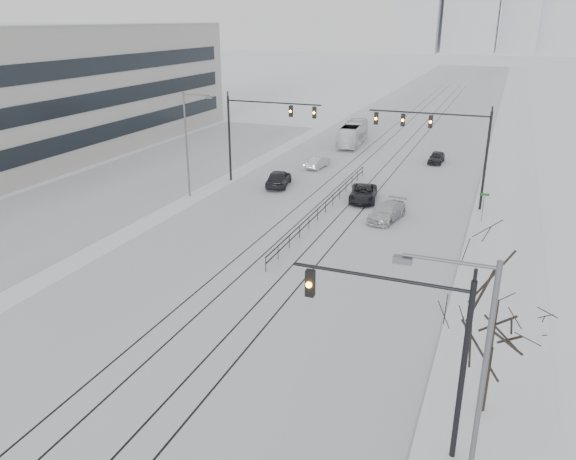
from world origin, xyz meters
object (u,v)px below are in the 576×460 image
object	(u,v)px
box_truck	(353,134)
sedan_nb_far	(436,158)
bare_tree	(495,313)
traffic_mast_near	(416,339)
sedan_nb_right	(387,212)
sedan_sb_outer	(318,162)
sedan_nb_front	(363,193)
sedan_sb_inner	(279,178)

from	to	relation	value
box_truck	sedan_nb_far	bearing A→B (deg)	146.36
bare_tree	sedan_nb_far	world-z (taller)	bare_tree
traffic_mast_near	sedan_nb_right	size ratio (longest dim) A/B	1.56
sedan_sb_outer	sedan_nb_far	xyz separation A→B (m)	(11.23, 6.64, -0.00)
sedan_nb_front	traffic_mast_near	bearing A→B (deg)	-82.59
bare_tree	sedan_sb_outer	bearing A→B (deg)	118.04
sedan_nb_far	box_truck	distance (m)	12.55
bare_tree	sedan_nb_right	size ratio (longest dim) A/B	1.36
sedan_nb_front	sedan_nb_far	size ratio (longest dim) A/B	1.32
sedan_nb_right	sedan_nb_far	bearing A→B (deg)	97.33
sedan_sb_outer	sedan_nb_far	size ratio (longest dim) A/B	1.04
sedan_nb_front	box_truck	distance (m)	23.07
sedan_sb_inner	sedan_nb_front	bearing A→B (deg)	159.38
traffic_mast_near	box_truck	distance (m)	52.75
sedan_sb_outer	sedan_nb_far	bearing A→B (deg)	-142.42
sedan_nb_front	sedan_nb_far	bearing A→B (deg)	65.88
sedan_sb_outer	sedan_nb_right	bearing A→B (deg)	134.09
sedan_nb_right	sedan_sb_outer	bearing A→B (deg)	137.65
sedan_sb_inner	box_truck	distance (m)	20.59
sedan_nb_right	box_truck	distance (m)	27.89
traffic_mast_near	box_truck	size ratio (longest dim) A/B	0.73
sedan_sb_outer	sedan_nb_right	xyz separation A→B (m)	(10.11, -13.36, 0.04)
sedan_sb_inner	box_truck	xyz separation A→B (m)	(1.48, 20.52, 0.55)
bare_tree	sedan_nb_far	xyz separation A→B (m)	(-7.16, 41.17, -3.88)
bare_tree	sedan_nb_front	world-z (taller)	bare_tree
traffic_mast_near	box_truck	world-z (taller)	traffic_mast_near
sedan_sb_inner	sedan_sb_outer	xyz separation A→B (m)	(1.21, 7.80, -0.17)
bare_tree	sedan_sb_inner	xyz separation A→B (m)	(-19.60, 26.72, -3.71)
bare_tree	sedan_nb_right	world-z (taller)	bare_tree
sedan_nb_front	bare_tree	bearing A→B (deg)	-75.95
sedan_nb_right	sedan_nb_far	world-z (taller)	sedan_nb_right
traffic_mast_near	bare_tree	bearing A→B (deg)	51.24
sedan_sb_inner	sedan_nb_right	size ratio (longest dim) A/B	1.02
sedan_nb_far	sedan_sb_inner	bearing A→B (deg)	-128.39
sedan_sb_inner	sedan_nb_far	bearing A→B (deg)	-141.43
traffic_mast_near	sedan_sb_outer	size ratio (longest dim) A/B	1.89
sedan_sb_inner	sedan_sb_outer	distance (m)	7.90
sedan_nb_front	sedan_nb_right	world-z (taller)	sedan_nb_front
sedan_nb_right	box_truck	xyz separation A→B (m)	(-9.84, 26.08, 0.68)
sedan_sb_outer	box_truck	world-z (taller)	box_truck
sedan_sb_inner	sedan_nb_front	size ratio (longest dim) A/B	0.97
traffic_mast_near	bare_tree	distance (m)	3.85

